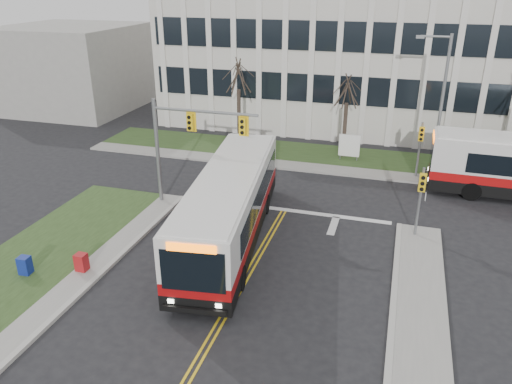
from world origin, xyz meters
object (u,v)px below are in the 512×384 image
Objects in this scene: bus_main at (230,208)px; newspaper_box_blue at (25,266)px; directory_sign at (349,146)px; streetlight at (439,99)px; newspaper_box_red at (82,263)px.

bus_main is 9.71m from newspaper_box_blue.
directory_sign is at bearing 64.85° from bus_main.
directory_sign is 0.15× the size of bus_main.
streetlight reaches higher than directory_sign.
bus_main is 14.05× the size of newspaper_box_red.
directory_sign is at bearing 166.77° from streetlight.
newspaper_box_red is at bearing -117.90° from directory_sign.
newspaper_box_blue is at bearing -121.88° from directory_sign.
bus_main is at bearing 43.15° from newspaper_box_red.
directory_sign is 14.20m from bus_main.
bus_main reaches higher than newspaper_box_red.
streetlight is 25.56m from newspaper_box_blue.
newspaper_box_blue is at bearing -156.33° from newspaper_box_red.
newspaper_box_blue is 2.46m from newspaper_box_red.
newspaper_box_blue is (-7.69, -5.78, -1.30)m from bus_main.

